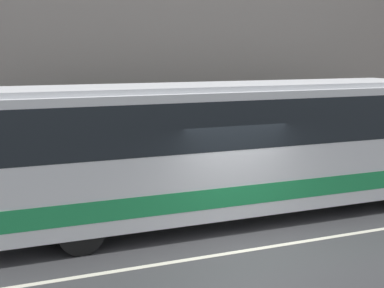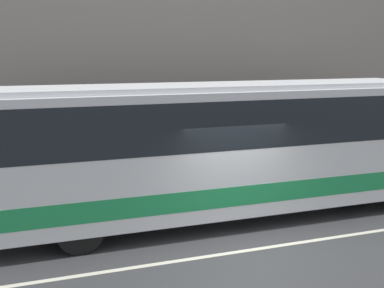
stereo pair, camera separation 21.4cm
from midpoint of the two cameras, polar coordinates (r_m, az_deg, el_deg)
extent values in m
plane|color=#38383A|center=(11.55, 6.35, -11.08)|extent=(60.00, 60.00, 0.00)
cube|color=gray|center=(15.97, -2.50, -4.84)|extent=(60.00, 2.21, 0.14)
cube|color=#2D2B28|center=(16.70, -3.81, 0.46)|extent=(60.00, 0.06, 2.80)
cube|color=beige|center=(11.55, 6.35, -11.06)|extent=(54.00, 0.14, 0.01)
cube|color=silver|center=(13.15, 3.27, -0.36)|extent=(12.48, 2.49, 2.88)
cube|color=#1E8C4C|center=(13.33, 3.23, -4.12)|extent=(12.41, 2.51, 0.45)
cube|color=black|center=(13.04, 3.30, 2.73)|extent=(12.10, 2.51, 1.09)
cube|color=silver|center=(12.97, 3.34, 6.18)|extent=(10.60, 2.12, 0.12)
cylinder|color=black|center=(16.76, 16.04, -3.05)|extent=(0.97, 0.28, 0.97)
cylinder|color=black|center=(11.32, -12.31, -9.08)|extent=(0.97, 0.28, 0.97)
cylinder|color=black|center=(13.37, -13.99, -6.20)|extent=(0.97, 0.28, 0.97)
cylinder|color=navy|center=(14.73, -14.55, -3.46)|extent=(0.36, 0.36, 1.33)
sphere|color=tan|center=(14.58, -14.69, -0.44)|extent=(0.24, 0.24, 0.24)
camera|label=1|loc=(0.11, -90.48, -0.08)|focal=50.00mm
camera|label=2|loc=(0.11, 89.52, 0.08)|focal=50.00mm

